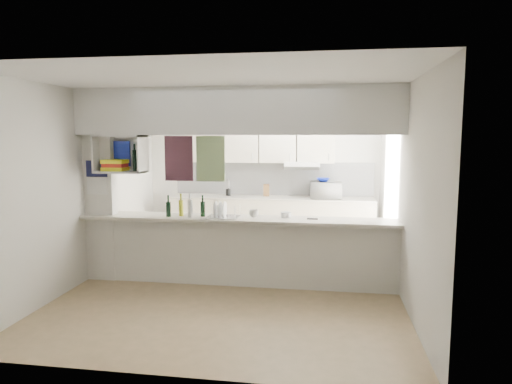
% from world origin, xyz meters
% --- Properties ---
extents(floor, '(4.80, 4.80, 0.00)m').
position_xyz_m(floor, '(0.00, 0.00, 0.00)').
color(floor, '#927B54').
rests_on(floor, ground).
extents(ceiling, '(4.80, 4.80, 0.00)m').
position_xyz_m(ceiling, '(0.00, 0.00, 2.60)').
color(ceiling, white).
rests_on(ceiling, wall_back).
extents(wall_back, '(4.20, 0.00, 4.20)m').
position_xyz_m(wall_back, '(0.00, 2.40, 1.30)').
color(wall_back, silver).
rests_on(wall_back, floor).
extents(wall_left, '(0.00, 4.80, 4.80)m').
position_xyz_m(wall_left, '(-2.10, 0.00, 1.30)').
color(wall_left, silver).
rests_on(wall_left, floor).
extents(wall_right, '(0.00, 4.80, 4.80)m').
position_xyz_m(wall_right, '(2.10, 0.00, 1.30)').
color(wall_right, silver).
rests_on(wall_right, floor).
extents(servery_partition, '(4.20, 0.50, 2.60)m').
position_xyz_m(servery_partition, '(-0.17, 0.00, 1.66)').
color(servery_partition, silver).
rests_on(servery_partition, floor).
extents(cubby_shelf, '(0.65, 0.35, 0.50)m').
position_xyz_m(cubby_shelf, '(-1.57, -0.06, 1.71)').
color(cubby_shelf, white).
rests_on(cubby_shelf, bulkhead).
extents(kitchen_run, '(3.60, 0.63, 2.24)m').
position_xyz_m(kitchen_run, '(0.16, 2.14, 0.83)').
color(kitchen_run, beige).
rests_on(kitchen_run, floor).
extents(microwave, '(0.55, 0.40, 0.29)m').
position_xyz_m(microwave, '(1.16, 2.05, 1.06)').
color(microwave, white).
rests_on(microwave, bench_top).
extents(bowl, '(0.24, 0.24, 0.06)m').
position_xyz_m(bowl, '(1.11, 2.08, 1.24)').
color(bowl, '#0E20A0').
rests_on(bowl, microwave).
extents(dish_rack, '(0.42, 0.32, 0.22)m').
position_xyz_m(dish_rack, '(-0.17, -0.04, 1.01)').
color(dish_rack, silver).
rests_on(dish_rack, breakfast_bar).
extents(cup, '(0.16, 0.16, 0.10)m').
position_xyz_m(cup, '(0.24, -0.04, 0.98)').
color(cup, white).
rests_on(cup, dish_rack).
extents(wine_bottles, '(0.51, 0.14, 0.32)m').
position_xyz_m(wine_bottles, '(-0.68, -0.04, 1.03)').
color(wine_bottles, black).
rests_on(wine_bottles, breakfast_bar).
extents(plastic_tubs, '(0.49, 0.17, 0.07)m').
position_xyz_m(plastic_tubs, '(0.67, 0.09, 0.95)').
color(plastic_tubs, silver).
rests_on(plastic_tubs, breakfast_bar).
extents(utensil_jar, '(0.09, 0.09, 0.13)m').
position_xyz_m(utensil_jar, '(-0.58, 2.15, 0.98)').
color(utensil_jar, black).
rests_on(utensil_jar, bench_top).
extents(knife_block, '(0.12, 0.10, 0.22)m').
position_xyz_m(knife_block, '(0.11, 2.18, 1.03)').
color(knife_block, brown).
rests_on(knife_block, bench_top).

